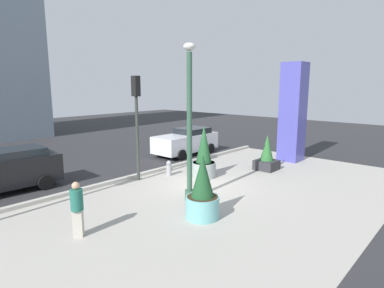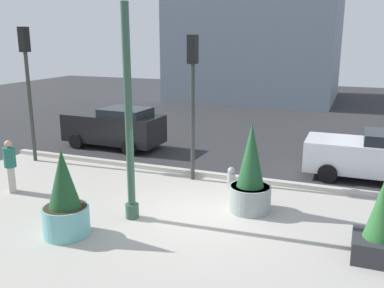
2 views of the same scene
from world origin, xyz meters
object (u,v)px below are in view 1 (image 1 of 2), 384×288
object	(u,v)px
art_pillar_blue	(293,113)
pedestrian_on_sidewalk	(77,207)
lamp_post	(189,127)
potted_plant_mid_plaza	(203,193)
car_curb_east	(4,171)
potted_plant_curbside	(204,157)
car_far_lane	(186,141)
potted_plant_near_left	(267,156)
traffic_light_far_side	(136,112)
fire_hydrant	(169,168)

from	to	relation	value
art_pillar_blue	pedestrian_on_sidewalk	distance (m)	13.50
lamp_post	potted_plant_mid_plaza	size ratio (longest dim) A/B	2.69
potted_plant_mid_plaza	car_curb_east	distance (m)	8.53
lamp_post	potted_plant_curbside	world-z (taller)	lamp_post
potted_plant_mid_plaza	car_far_lane	world-z (taller)	potted_plant_mid_plaza
car_curb_east	pedestrian_on_sidewalk	distance (m)	5.99
potted_plant_near_left	car_far_lane	distance (m)	5.74
potted_plant_mid_plaza	potted_plant_near_left	world-z (taller)	potted_plant_mid_plaza
traffic_light_far_side	car_far_lane	size ratio (longest dim) A/B	1.09
potted_plant_curbside	car_far_lane	distance (m)	5.29
car_curb_east	potted_plant_near_left	bearing A→B (deg)	-31.03
potted_plant_mid_plaza	potted_plant_curbside	distance (m)	4.90
potted_plant_mid_plaza	fire_hydrant	world-z (taller)	potted_plant_mid_plaza
potted_plant_mid_plaza	potted_plant_near_left	xyz separation A→B (m)	(7.03, 1.53, -0.15)
art_pillar_blue	potted_plant_curbside	world-z (taller)	art_pillar_blue
lamp_post	potted_plant_near_left	size ratio (longest dim) A/B	3.14
car_far_lane	fire_hydrant	bearing A→B (deg)	-146.99
potted_plant_near_left	car_curb_east	xyz separation A→B (m)	(-10.44, 6.28, 0.18)
potted_plant_curbside	car_curb_east	world-z (taller)	potted_plant_curbside
potted_plant_mid_plaza	car_far_lane	distance (m)	10.13
art_pillar_blue	lamp_post	bearing A→B (deg)	-179.49
lamp_post	potted_plant_curbside	bearing A→B (deg)	30.15
potted_plant_curbside	car_far_lane	size ratio (longest dim) A/B	0.57
car_curb_east	pedestrian_on_sidewalk	xyz separation A→B (m)	(-0.04, -5.99, 0.01)
potted_plant_near_left	art_pillar_blue	bearing A→B (deg)	0.51
potted_plant_curbside	pedestrian_on_sidewalk	bearing A→B (deg)	-169.96
traffic_light_far_side	car_curb_east	bearing A→B (deg)	149.56
potted_plant_near_left	pedestrian_on_sidewalk	distance (m)	10.49
lamp_post	car_curb_east	distance (m)	7.96
car_curb_east	fire_hydrant	bearing A→B (deg)	-27.67
traffic_light_far_side	potted_plant_near_left	bearing A→B (deg)	-31.52
pedestrian_on_sidewalk	lamp_post	bearing A→B (deg)	-4.46
art_pillar_blue	pedestrian_on_sidewalk	xyz separation A→B (m)	(-13.36, 0.27, -1.90)
traffic_light_far_side	car_curb_east	xyz separation A→B (m)	(-4.75, 2.79, -2.29)
fire_hydrant	car_far_lane	world-z (taller)	car_far_lane
potted_plant_near_left	car_far_lane	bearing A→B (deg)	89.78
potted_plant_near_left	fire_hydrant	distance (m)	5.17
potted_plant_mid_plaza	car_curb_east	world-z (taller)	potted_plant_mid_plaza
potted_plant_curbside	fire_hydrant	world-z (taller)	potted_plant_curbside
traffic_light_far_side	car_far_lane	xyz separation A→B (m)	(5.72, 2.25, -2.35)
car_far_lane	pedestrian_on_sidewalk	distance (m)	11.84
car_curb_east	potted_plant_mid_plaza	bearing A→B (deg)	-66.40
art_pillar_blue	car_curb_east	xyz separation A→B (m)	(-13.32, 6.26, -1.91)
car_far_lane	potted_plant_curbside	bearing A→B (deg)	-128.08
lamp_post	potted_plant_mid_plaza	bearing A→B (deg)	-123.69
art_pillar_blue	potted_plant_mid_plaza	world-z (taller)	art_pillar_blue
car_curb_east	lamp_post	bearing A→B (deg)	-55.23
fire_hydrant	lamp_post	bearing A→B (deg)	-121.25
potted_plant_near_left	lamp_post	bearing A→B (deg)	-179.50
potted_plant_near_left	car_curb_east	size ratio (longest dim) A/B	0.42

